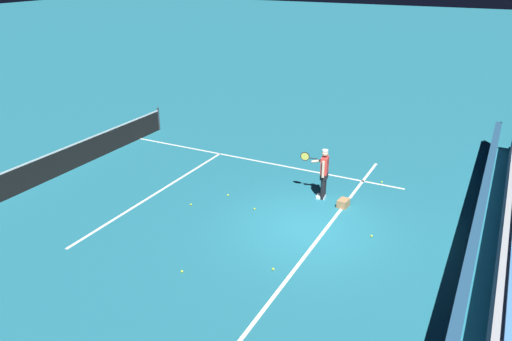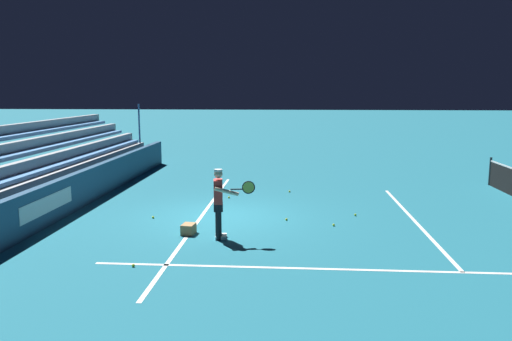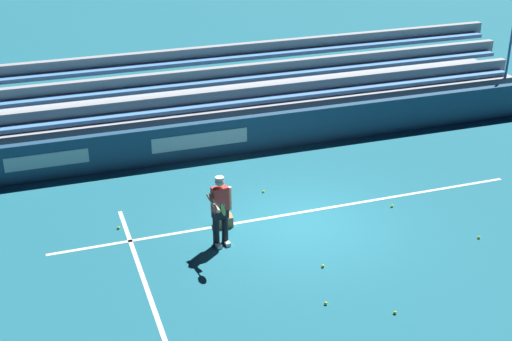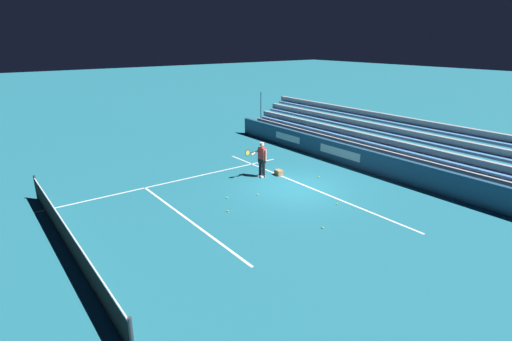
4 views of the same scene
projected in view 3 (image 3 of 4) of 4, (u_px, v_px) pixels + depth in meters
ground_plane at (303, 223)px, 17.20m from camera, size 160.00×160.00×0.00m
court_baseline_white at (296, 213)px, 17.62m from camera, size 12.00×0.10×0.01m
back_wall_sponsor_board at (245, 135)px, 20.79m from camera, size 20.43×0.25×1.10m
bleacher_stand at (228, 108)px, 22.28m from camera, size 19.41×2.40×2.95m
tennis_player at (220, 210)px, 15.89m from camera, size 0.59×1.04×1.71m
ball_box_cardboard at (224, 221)px, 17.03m from camera, size 0.43×0.35×0.26m
tennis_ball_by_box at (323, 266)px, 15.42m from camera, size 0.07×0.07×0.07m
tennis_ball_near_player at (395, 313)px, 13.92m from camera, size 0.07×0.07×0.07m
tennis_ball_midcourt at (263, 191)px, 18.63m from camera, size 0.07×0.07×0.07m
tennis_ball_on_baseline at (326, 303)px, 14.19m from camera, size 0.07×0.07×0.07m
tennis_ball_far_left at (392, 206)px, 17.90m from camera, size 0.07×0.07×0.07m
tennis_ball_toward_net at (119, 228)px, 16.91m from camera, size 0.07×0.07×0.07m
tennis_ball_stray_back at (479, 237)px, 16.51m from camera, size 0.07×0.07×0.07m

